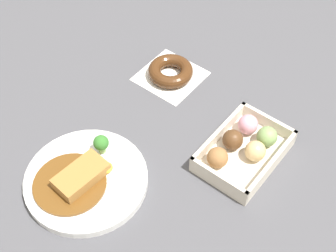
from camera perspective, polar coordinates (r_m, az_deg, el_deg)
ground_plane at (r=0.96m, az=0.93°, el=-5.88°), size 1.60×1.60×0.00m
curry_plate at (r=0.95m, az=-9.97°, el=-6.29°), size 0.25×0.25×0.06m
donut_box at (r=0.99m, az=9.15°, el=-2.62°), size 0.20×0.14×0.06m
chocolate_ring_donut at (r=1.14m, az=0.31°, el=6.59°), size 0.14×0.14×0.03m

